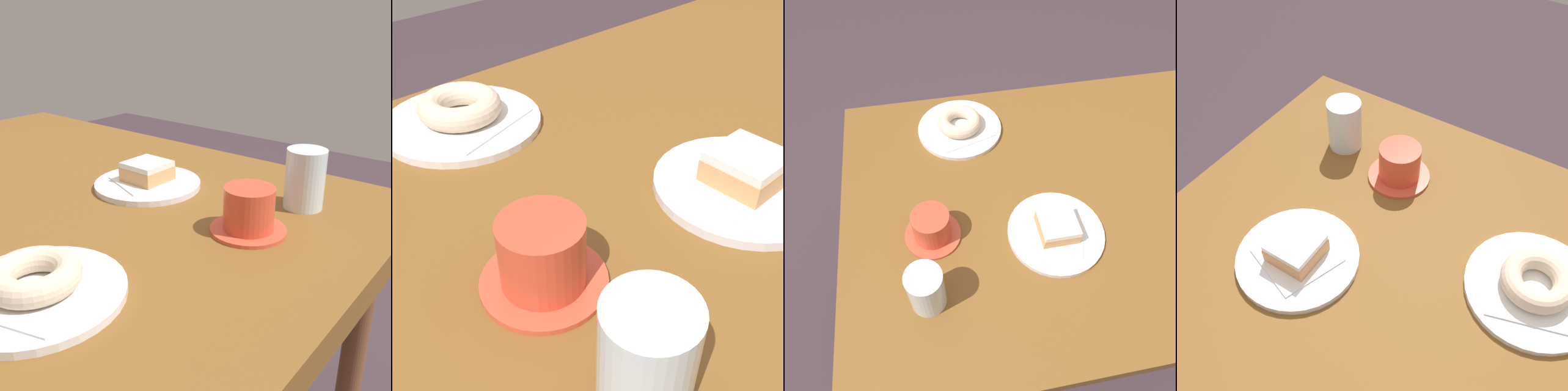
# 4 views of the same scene
# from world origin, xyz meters

# --- Properties ---
(table) EXTENTS (1.30, 0.83, 0.74)m
(table) POSITION_xyz_m (0.00, 0.00, 0.66)
(table) COLOR brown
(table) RESTS_ON ground_plane
(plate_sugar_ring) EXTENTS (0.23, 0.23, 0.01)m
(plate_sugar_ring) POSITION_xyz_m (0.33, -0.27, 0.74)
(plate_sugar_ring) COLOR white
(plate_sugar_ring) RESTS_ON table
(napkin_sugar_ring) EXTENTS (0.19, 0.19, 0.00)m
(napkin_sugar_ring) POSITION_xyz_m (0.33, -0.27, 0.75)
(napkin_sugar_ring) COLOR white
(napkin_sugar_ring) RESTS_ON plate_sugar_ring
(donut_sugar_ring) EXTENTS (0.12, 0.12, 0.04)m
(donut_sugar_ring) POSITION_xyz_m (0.33, -0.27, 0.77)
(donut_sugar_ring) COLOR beige
(donut_sugar_ring) RESTS_ON napkin_sugar_ring
(plate_glazed_square) EXTENTS (0.22, 0.22, 0.01)m
(plate_glazed_square) POSITION_xyz_m (0.16, 0.11, 0.74)
(plate_glazed_square) COLOR white
(plate_glazed_square) RESTS_ON table
(napkin_glazed_square) EXTENTS (0.16, 0.16, 0.00)m
(napkin_glazed_square) POSITION_xyz_m (0.16, 0.11, 0.75)
(napkin_glazed_square) COLOR white
(napkin_glazed_square) RESTS_ON plate_glazed_square
(donut_glazed_square) EXTENTS (0.08, 0.08, 0.04)m
(donut_glazed_square) POSITION_xyz_m (0.16, 0.11, 0.77)
(donut_glazed_square) COLOR tan
(donut_glazed_square) RESTS_ON napkin_glazed_square
(water_glass) EXTENTS (0.07, 0.07, 0.11)m
(water_glass) POSITION_xyz_m (0.46, 0.21, 0.79)
(water_glass) COLOR silver
(water_glass) RESTS_ON table
(coffee_cup) EXTENTS (0.13, 0.13, 0.08)m
(coffee_cup) POSITION_xyz_m (0.44, 0.06, 0.77)
(coffee_cup) COLOR #D54D34
(coffee_cup) RESTS_ON table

